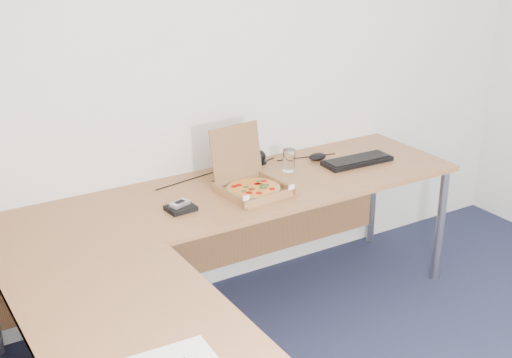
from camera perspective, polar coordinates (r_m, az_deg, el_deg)
desk at (r=3.04m, az=-3.02°, el=-5.26°), size 2.50×2.20×0.73m
pizza_box at (r=3.47m, az=-0.37°, el=-0.51°), size 0.30×0.35×0.31m
drinking_glass at (r=3.75m, az=2.75°, el=1.57°), size 0.07×0.07×0.12m
keyboard at (r=3.92m, az=8.42°, el=1.50°), size 0.41×0.16×0.03m
mouse at (r=3.94m, az=5.13°, el=1.86°), size 0.13×0.11×0.04m
wallet at (r=3.29m, az=-6.28°, el=-2.43°), size 0.14×0.12×0.02m
phone at (r=3.29m, az=-6.36°, el=-2.04°), size 0.11×0.08×0.02m
dome_speaker at (r=3.87m, az=0.18°, el=1.93°), size 0.10×0.10×0.08m
cable_bundle at (r=3.78m, az=-0.99°, el=0.83°), size 0.55×0.11×0.01m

